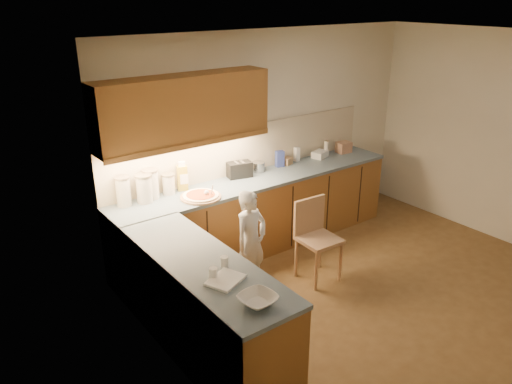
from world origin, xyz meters
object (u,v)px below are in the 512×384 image
(wooden_chair, at_px, (315,233))
(toaster, at_px, (239,170))
(child, at_px, (251,242))
(pizza_on_board, at_px, (201,196))
(oil_jug, at_px, (182,177))

(wooden_chair, relative_size, toaster, 2.85)
(child, height_order, wooden_chair, child)
(pizza_on_board, height_order, wooden_chair, pizza_on_board)
(oil_jug, distance_m, toaster, 0.76)
(pizza_on_board, xyz_separation_m, oil_jug, (-0.04, 0.32, 0.13))
(pizza_on_board, xyz_separation_m, child, (0.21, -0.62, -0.37))
(child, xyz_separation_m, toaster, (0.49, 0.91, 0.44))
(child, bearing_deg, wooden_chair, -25.78)
(child, bearing_deg, pizza_on_board, 97.46)
(wooden_chair, bearing_deg, toaster, 105.66)
(child, bearing_deg, toaster, 49.67)
(child, relative_size, toaster, 3.57)
(pizza_on_board, bearing_deg, oil_jug, 98.04)
(wooden_chair, bearing_deg, oil_jug, 134.76)
(pizza_on_board, relative_size, toaster, 1.39)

